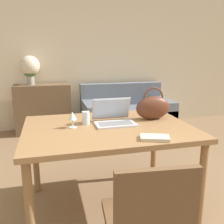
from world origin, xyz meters
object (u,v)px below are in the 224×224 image
chair (148,221)px  drinking_glass (86,118)px  laptop (113,117)px  handbag (153,107)px  couch (126,115)px  flower_vase (30,67)px  wine_glass (72,117)px

chair → drinking_glass: (-0.19, 0.97, 0.34)m
laptop → drinking_glass: 0.24m
laptop → handbag: size_ratio=1.05×
couch → laptop: (-0.79, -2.11, 0.55)m
laptop → couch: bearing=69.6°
handbag → couch: bearing=79.1°
drinking_glass → flower_vase: 2.45m
couch → handbag: 2.20m
chair → laptop: (0.06, 0.95, 0.34)m
chair → flower_vase: size_ratio=1.79×
drinking_glass → flower_vase: flower_vase is taller
wine_glass → couch: bearing=62.0°
wine_glass → handbag: size_ratio=0.41×
drinking_glass → handbag: bearing=0.9°
couch → handbag: (-0.40, -2.08, 0.61)m
couch → chair: bearing=-105.4°
drinking_glass → wine_glass: bearing=-149.4°
couch → wine_glass: wine_glass is taller
chair → wine_glass: 1.02m
drinking_glass → flower_vase: (-0.58, 2.36, 0.30)m
wine_glass → flower_vase: bearing=100.7°
couch → drinking_glass: size_ratio=13.69×
drinking_glass → flower_vase: size_ratio=0.23×
wine_glass → drinking_glass: bearing=30.6°
chair → flower_vase: 3.48m
drinking_glass → handbag: 0.63m
wine_glass → flower_vase: 2.49m
chair → handbag: handbag is taller
couch → wine_glass: bearing=-118.0°
laptop → flower_vase: bearing=109.0°
handbag → flower_vase: bearing=117.1°
laptop → wine_glass: laptop is taller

